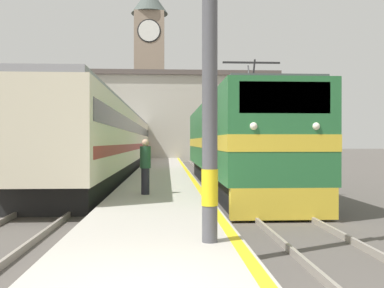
{
  "coord_description": "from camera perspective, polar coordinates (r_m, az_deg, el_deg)",
  "views": [
    {
      "loc": [
        0.24,
        -4.79,
        2.06
      ],
      "look_at": [
        1.71,
        21.28,
        1.95
      ],
      "focal_mm": 42.0,
      "sensor_mm": 36.0,
      "label": 1
    }
  ],
  "objects": [
    {
      "name": "station_building",
      "position": [
        49.34,
        -3.13,
        3.4
      ],
      "size": [
        23.59,
        6.78,
        9.49
      ],
      "color": "#B7B2A3",
      "rests_on": "ground"
    },
    {
      "name": "locomotive_train",
      "position": [
        20.3,
        5.18,
        0.07
      ],
      "size": [
        2.92,
        18.11,
        4.88
      ],
      "color": "black",
      "rests_on": "ground"
    },
    {
      "name": "rail_track_far",
      "position": [
        30.05,
        -9.67,
        -3.63
      ],
      "size": [
        2.84,
        140.0,
        0.16
      ],
      "color": "#514C47",
      "rests_on": "ground"
    },
    {
      "name": "platform",
      "position": [
        29.85,
        -3.7,
        -3.31
      ],
      "size": [
        3.09,
        140.0,
        0.41
      ],
      "color": "#ADA89E",
      "rests_on": "ground"
    },
    {
      "name": "ground_plane",
      "position": [
        34.85,
        -3.63,
        -3.14
      ],
      "size": [
        200.0,
        200.0,
        0.0
      ],
      "primitive_type": "plane",
      "color": "#514C47"
    },
    {
      "name": "rail_track_near",
      "position": [
        30.01,
        2.46,
        -3.63
      ],
      "size": [
        2.84,
        140.0,
        0.16
      ],
      "color": "#514C47",
      "rests_on": "ground"
    },
    {
      "name": "clock_tower",
      "position": [
        61.26,
        -5.4,
        9.75
      ],
      "size": [
        4.9,
        4.9,
        22.77
      ],
      "color": "gray",
      "rests_on": "ground"
    },
    {
      "name": "passenger_train",
      "position": [
        38.82,
        -8.2,
        0.38
      ],
      "size": [
        2.92,
        54.81,
        3.99
      ],
      "color": "black",
      "rests_on": "ground"
    },
    {
      "name": "person_on_platform",
      "position": [
        14.2,
        -5.95,
        -2.7
      ],
      "size": [
        0.34,
        0.34,
        1.74
      ],
      "color": "#23232D",
      "rests_on": "platform"
    }
  ]
}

